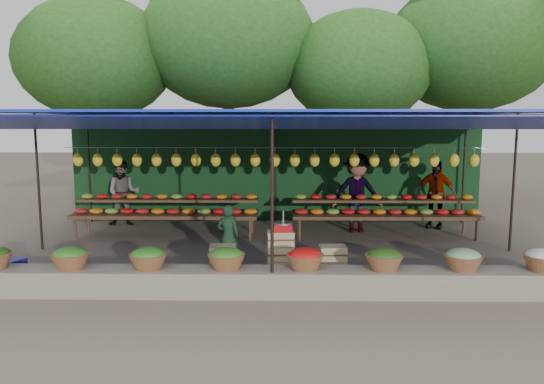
{
  "coord_description": "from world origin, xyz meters",
  "views": [
    {
      "loc": [
        0.12,
        -10.6,
        2.71
      ],
      "look_at": [
        -0.05,
        0.2,
        1.18
      ],
      "focal_mm": 35.0,
      "sensor_mm": 36.0,
      "label": 1
    }
  ],
  "objects_px": {
    "weighing_scale": "(283,226)",
    "blue_crate_front": "(9,267)",
    "crate_counter": "(279,257)",
    "vendor_seated": "(228,237)"
  },
  "relations": [
    {
      "from": "weighing_scale",
      "to": "blue_crate_front",
      "type": "relative_size",
      "value": 0.71
    },
    {
      "from": "crate_counter",
      "to": "weighing_scale",
      "type": "distance_m",
      "value": 0.55
    },
    {
      "from": "weighing_scale",
      "to": "blue_crate_front",
      "type": "xyz_separation_m",
      "value": [
        -4.73,
        -0.12,
        -0.71
      ]
    },
    {
      "from": "crate_counter",
      "to": "blue_crate_front",
      "type": "distance_m",
      "value": 4.66
    },
    {
      "from": "crate_counter",
      "to": "vendor_seated",
      "type": "relative_size",
      "value": 2.01
    },
    {
      "from": "weighing_scale",
      "to": "vendor_seated",
      "type": "height_order",
      "value": "vendor_seated"
    },
    {
      "from": "blue_crate_front",
      "to": "weighing_scale",
      "type": "bearing_deg",
      "value": 22.16
    },
    {
      "from": "weighing_scale",
      "to": "vendor_seated",
      "type": "relative_size",
      "value": 0.3
    },
    {
      "from": "vendor_seated",
      "to": "weighing_scale",
      "type": "bearing_deg",
      "value": -178.43
    },
    {
      "from": "weighing_scale",
      "to": "vendor_seated",
      "type": "xyz_separation_m",
      "value": [
        -0.97,
        0.28,
        -0.26
      ]
    }
  ]
}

